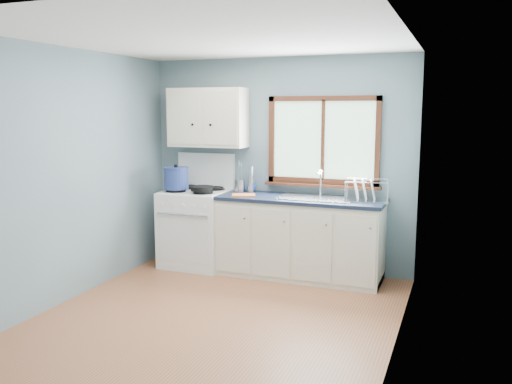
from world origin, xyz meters
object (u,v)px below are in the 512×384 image
(sink, at_px, (316,204))
(stockpot, at_px, (176,178))
(utensil_crock, at_px, (240,186))
(thermos, at_px, (251,179))
(skillet, at_px, (203,189))
(gas_range, at_px, (196,226))
(dish_rack, at_px, (366,195))
(base_cabinets, at_px, (300,242))

(sink, xyz_separation_m, stockpot, (-1.67, -0.16, 0.23))
(utensil_crock, distance_m, thermos, 0.15)
(utensil_crock, height_order, thermos, utensil_crock)
(skillet, bearing_deg, sink, -1.97)
(gas_range, bearing_deg, dish_rack, 1.69)
(base_cabinets, height_order, skillet, skillet)
(thermos, distance_m, dish_rack, 1.38)
(base_cabinets, xyz_separation_m, thermos, (-0.65, 0.14, 0.67))
(gas_range, relative_size, base_cabinets, 0.74)
(skillet, height_order, dish_rack, dish_rack)
(utensil_crock, xyz_separation_m, thermos, (0.13, 0.02, 0.08))
(utensil_crock, bearing_deg, dish_rack, -2.92)
(gas_range, distance_m, skillet, 0.55)
(skillet, bearing_deg, thermos, 24.72)
(skillet, relative_size, thermos, 1.36)
(gas_range, relative_size, thermos, 4.38)
(sink, xyz_separation_m, skillet, (-1.31, -0.19, 0.13))
(skillet, height_order, thermos, thermos)
(base_cabinets, bearing_deg, utensil_crock, 171.47)
(stockpot, bearing_deg, sink, 5.54)
(utensil_crock, relative_size, dish_rack, 0.75)
(sink, relative_size, dish_rack, 1.66)
(base_cabinets, bearing_deg, skillet, -170.58)
(utensil_crock, bearing_deg, thermos, 10.46)
(skillet, xyz_separation_m, thermos, (0.47, 0.33, 0.09))
(gas_range, distance_m, utensil_crock, 0.74)
(thermos, bearing_deg, dish_rack, -4.20)
(sink, xyz_separation_m, utensil_crock, (-0.97, 0.12, 0.14))
(thermos, bearing_deg, sink, -9.69)
(gas_range, relative_size, dish_rack, 2.68)
(gas_range, xyz_separation_m, dish_rack, (2.03, 0.06, 0.49))
(base_cabinets, bearing_deg, thermos, 167.75)
(skillet, bearing_deg, dish_rack, -3.06)
(gas_range, height_order, utensil_crock, gas_range)
(base_cabinets, distance_m, skillet, 1.28)
(skillet, xyz_separation_m, utensil_crock, (0.34, 0.30, 0.01))
(gas_range, height_order, base_cabinets, gas_range)
(dish_rack, bearing_deg, stockpot, 177.40)
(sink, relative_size, thermos, 2.71)
(stockpot, height_order, dish_rack, stockpot)
(utensil_crock, bearing_deg, sink, -6.98)
(thermos, bearing_deg, gas_range, -166.11)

